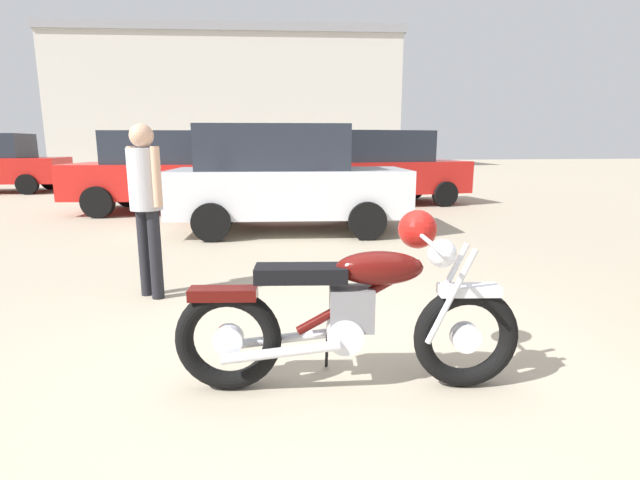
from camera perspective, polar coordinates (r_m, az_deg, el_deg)
name	(u,v)px	position (r m, az deg, el deg)	size (l,w,h in m)	color
ground_plane	(335,371)	(3.27, 1.85, -15.40)	(80.00, 80.00, 0.00)	tan
vintage_motorcycle	(357,310)	(2.90, 4.43, -8.37)	(2.08, 0.73, 1.07)	black
bystander	(146,193)	(4.79, -20.20, 5.30)	(0.35, 0.35, 1.66)	black
silver_sedan_mid	(382,167)	(11.85, 7.47, 8.68)	(4.08, 2.21, 1.78)	black
blue_hatchback_right	(187,169)	(10.87, -15.68, 8.24)	(4.88, 2.39, 1.74)	black
pale_sedan_back	(210,161)	(16.07, -13.02, 9.20)	(3.99, 2.00, 1.78)	black
white_estate_far	(285,178)	(8.08, -4.27, 7.48)	(4.04, 2.11, 1.78)	black
industrial_building	(237,106)	(36.89, -9.88, 15.60)	(22.94, 15.94, 8.45)	beige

